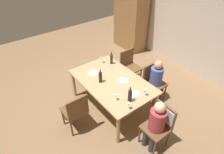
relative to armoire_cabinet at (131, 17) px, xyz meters
The scene contains 21 objects.
ground_plane 3.28m from the armoire_cabinet, 49.01° to the right, with size 10.00×10.00×0.00m, color #846647.
rear_room_partition 2.09m from the armoire_cabinet, 12.50° to the left, with size 6.40×0.12×2.70m, color beige.
armoire_cabinet is the anchor object (origin of this frame).
dining_table 3.12m from the armoire_cabinet, 49.01° to the right, with size 1.86×1.17×0.76m.
chair_right_end 4.04m from the armoire_cabinet, 33.52° to the right, with size 0.44×0.46×0.92m.
chair_far_right 2.79m from the armoire_cabinet, 30.12° to the right, with size 0.44×0.44×0.92m.
chair_far_left 2.13m from the armoire_cabinet, 41.94° to the right, with size 0.44×0.44×0.92m.
chair_near 3.96m from the armoire_cabinet, 57.33° to the right, with size 0.44×0.44×0.92m.
person_woman_host 4.12m from the armoire_cabinet, 35.26° to the right, with size 0.29×0.34×1.11m.
person_man_bearded 2.86m from the armoire_cabinet, 28.97° to the right, with size 0.34×0.29×1.11m.
wine_bottle_tall_green 2.44m from the armoire_cabinet, 52.53° to the right, with size 0.07×0.07×0.32m.
wine_bottle_dark_red 3.68m from the armoire_cabinet, 41.90° to the right, with size 0.08×0.08×0.34m.
wine_bottle_short_olive 3.20m from the armoire_cabinet, 53.18° to the right, with size 0.07×0.07×0.31m.
wine_glass_near_left 3.51m from the armoire_cabinet, 37.06° to the right, with size 0.07×0.07×0.15m.
wine_glass_centre 3.88m from the armoire_cabinet, 42.25° to the right, with size 0.07×0.07×0.15m.
wine_glass_near_right 3.68m from the armoire_cabinet, 46.16° to the right, with size 0.07×0.07×0.15m.
wine_glass_far 2.48m from the armoire_cabinet, 58.17° to the right, with size 0.07×0.07×0.15m.
dinner_plate_host 2.97m from the armoire_cabinet, 58.20° to the right, with size 0.24×0.24×0.01m, color white.
dinner_plate_guest_left 3.49m from the armoire_cabinet, 40.62° to the right, with size 0.23×0.23×0.01m, color white.
dinner_plate_guest_right 3.09m from the armoire_cabinet, 44.44° to the right, with size 0.23×0.23×0.01m, color silver.
handbag 3.83m from the armoire_cabinet, 63.03° to the right, with size 0.28×0.12×0.22m, color brown.
Camera 1 is at (2.60, -1.99, 3.32)m, focal length 30.73 mm.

